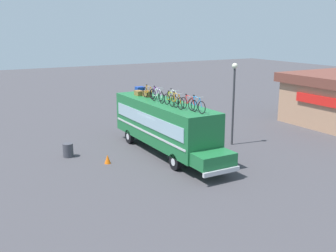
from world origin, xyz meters
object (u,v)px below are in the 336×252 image
luggage_bag_2 (139,93)px  rooftop_bicycle_1 (149,93)px  bus (165,123)px  rooftop_bicycle_2 (157,94)px  rooftop_bicycle_7 (189,103)px  traffic_cone (108,159)px  street_lamp (234,94)px  rooftop_bicycle_6 (176,102)px  rooftop_bicycle_8 (196,105)px  rooftop_bicycle_5 (171,100)px  luggage_bag_3 (147,94)px  rooftop_bicycle_3 (158,96)px  luggage_bag_1 (140,90)px  trash_bin (68,150)px  rooftop_bicycle_4 (173,97)px

luggage_bag_2 → rooftop_bicycle_1: size_ratio=0.39×
bus → rooftop_bicycle_2: bearing=-178.8°
rooftop_bicycle_7 → traffic_cone: size_ratio=3.29×
street_lamp → rooftop_bicycle_1: bearing=-115.6°
rooftop_bicycle_6 → traffic_cone: (-1.82, -3.60, -3.40)m
rooftop_bicycle_8 → rooftop_bicycle_5: bearing=-172.1°
luggage_bag_3 → rooftop_bicycle_3: (2.17, -0.36, 0.19)m
bus → rooftop_bicycle_8: bearing=0.4°
rooftop_bicycle_5 → traffic_cone: (-1.13, -3.66, -3.39)m
luggage_bag_1 → bus: bearing=-3.1°
trash_bin → street_lamp: size_ratio=0.15×
luggage_bag_1 → rooftop_bicycle_6: rooftop_bicycle_6 is taller
street_lamp → rooftop_bicycle_8: bearing=-59.7°
rooftop_bicycle_7 → rooftop_bicycle_8: size_ratio=1.03×
traffic_cone → trash_bin: bearing=-145.4°
traffic_cone → street_lamp: (0.51, 8.83, 3.26)m
luggage_bag_2 → rooftop_bicycle_4: 3.69m
luggage_bag_3 → rooftop_bicycle_4: 2.90m
luggage_bag_3 → rooftop_bicycle_7: (5.16, 0.01, 0.17)m
luggage_bag_2 → rooftop_bicycle_8: rooftop_bicycle_8 is taller
rooftop_bicycle_3 → rooftop_bicycle_4: (0.70, 0.70, -0.02)m
rooftop_bicycle_5 → rooftop_bicycle_8: bearing=7.9°
rooftop_bicycle_1 → rooftop_bicycle_6: size_ratio=0.99×
rooftop_bicycle_4 → rooftop_bicycle_6: bearing=-24.4°
rooftop_bicycle_4 → rooftop_bicycle_7: (2.28, -0.33, 0.00)m
rooftop_bicycle_4 → rooftop_bicycle_3: bearing=-134.9°
rooftop_bicycle_4 → trash_bin: size_ratio=1.92×
luggage_bag_2 → rooftop_bicycle_7: 5.93m
bus → luggage_bag_1: (-4.00, 0.22, 1.57)m
rooftop_bicycle_6 → rooftop_bicycle_8: 1.57m
rooftop_bicycle_2 → rooftop_bicycle_3: size_ratio=1.03×
luggage_bag_1 → rooftop_bicycle_6: size_ratio=0.33×
luggage_bag_1 → trash_bin: size_ratio=0.65×
rooftop_bicycle_2 → rooftop_bicycle_4: (1.49, 0.36, -0.00)m
trash_bin → bus: bearing=68.0°
luggage_bag_2 → rooftop_bicycle_5: size_ratio=0.38×
rooftop_bicycle_6 → rooftop_bicycle_3: bearing=-179.4°
luggage_bag_2 → rooftop_bicycle_6: (5.13, -0.08, 0.23)m
rooftop_bicycle_4 → trash_bin: (-2.71, -5.93, -3.22)m
luggage_bag_1 → street_lamp: bearing=45.2°
rooftop_bicycle_1 → rooftop_bicycle_4: (2.25, 0.55, -0.01)m
rooftop_bicycle_3 → traffic_cone: 4.95m
rooftop_bicycle_2 → rooftop_bicycle_8: rooftop_bicycle_8 is taller
street_lamp → bus: bearing=-97.5°
luggage_bag_3 → rooftop_bicycle_2: size_ratio=0.37×
luggage_bag_2 → rooftop_bicycle_7: (5.92, 0.27, 0.21)m
rooftop_bicycle_6 → luggage_bag_1: bearing=174.6°
luggage_bag_3 → trash_bin: (0.16, -5.59, -3.05)m
rooftop_bicycle_5 → rooftop_bicycle_8: (2.22, 0.31, 0.01)m
bus → luggage_bag_2: size_ratio=16.70×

